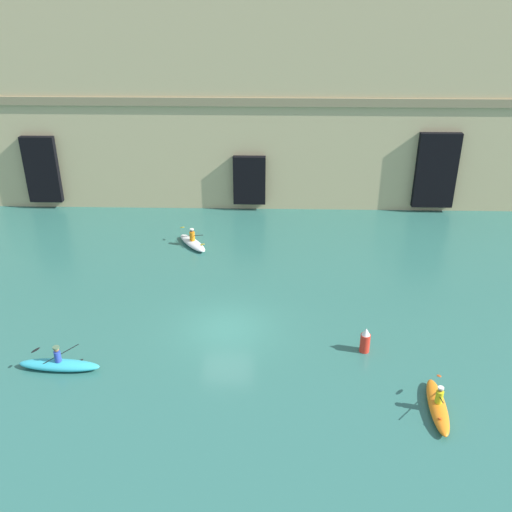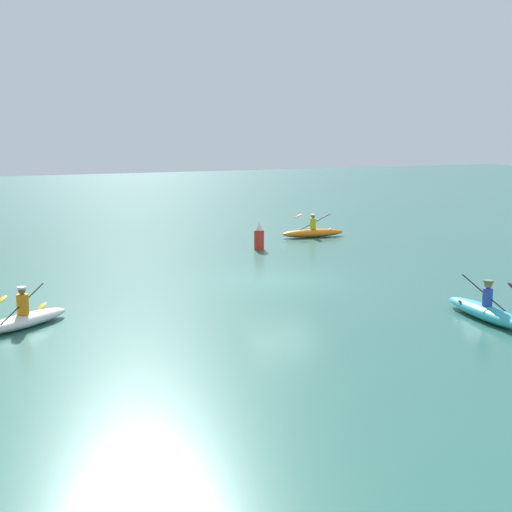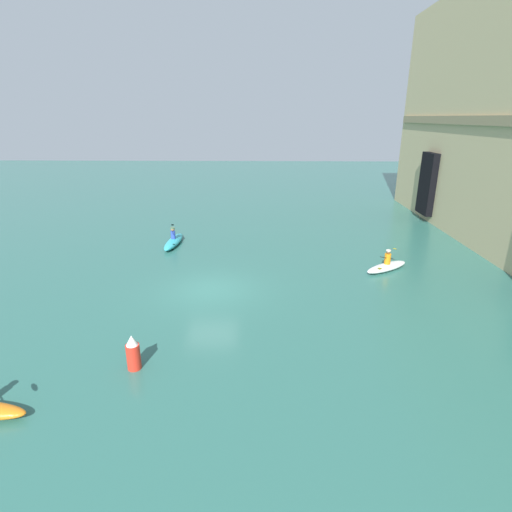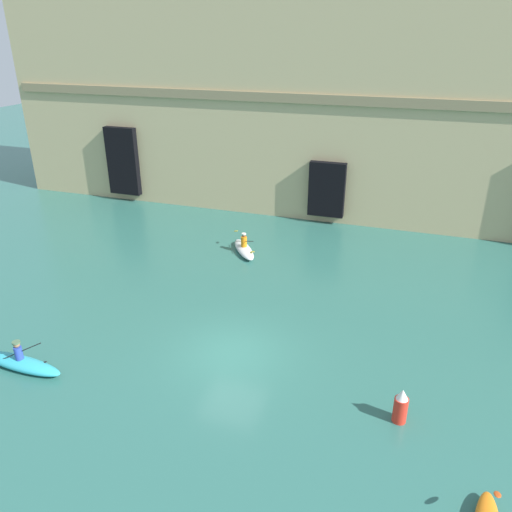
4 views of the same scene
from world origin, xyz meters
name	(u,v)px [view 2 (image 2 of 4)]	position (x,y,z in m)	size (l,w,h in m)	color
ground_plane	(282,281)	(0.00, 0.00, 0.00)	(120.00, 120.00, 0.00)	#2D665B
kayak_white	(24,319)	(-2.85, 9.26, 0.24)	(2.34, 2.88, 1.17)	white
kayak_cyan	(487,312)	(-7.10, -3.38, 0.25)	(3.63, 0.92, 1.26)	#33B2C6
kayak_orange	(313,232)	(8.78, -5.59, 0.25)	(0.94, 3.36, 1.22)	orange
marker_buoy	(259,237)	(6.45, -1.70, 0.58)	(0.46, 0.46, 1.24)	red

